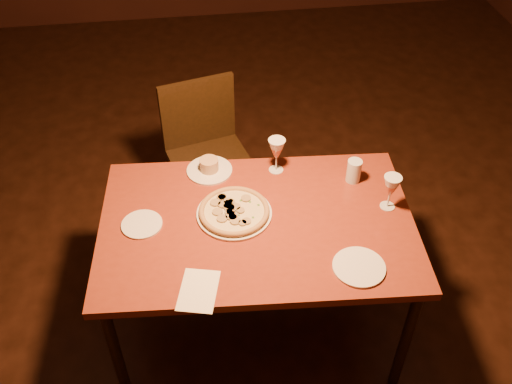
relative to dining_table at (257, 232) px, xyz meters
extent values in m
plane|color=#321910|center=(-0.13, 0.10, -0.66)|extent=(7.00, 7.00, 0.00)
cube|color=maroon|center=(0.00, 0.00, 0.04)|extent=(1.40, 0.96, 0.04)
cylinder|color=black|center=(-0.64, -0.33, -0.32)|extent=(0.05, 0.05, 0.68)
cylinder|color=black|center=(-0.58, 0.42, -0.32)|extent=(0.05, 0.05, 0.68)
cylinder|color=black|center=(0.58, -0.42, -0.32)|extent=(0.05, 0.05, 0.68)
cylinder|color=black|center=(0.64, 0.33, -0.32)|extent=(0.05, 0.05, 0.68)
cube|color=black|center=(-0.15, 0.75, -0.21)|extent=(0.51, 0.51, 0.04)
cube|color=black|center=(-0.20, 0.94, 0.01)|extent=(0.41, 0.13, 0.40)
cylinder|color=black|center=(-0.27, 0.55, -0.44)|extent=(0.04, 0.04, 0.43)
cylinder|color=black|center=(-0.35, 0.88, -0.44)|extent=(0.04, 0.04, 0.43)
cylinder|color=black|center=(0.06, 0.63, -0.44)|extent=(0.04, 0.04, 0.43)
cylinder|color=black|center=(-0.02, 0.96, -0.44)|extent=(0.04, 0.04, 0.43)
cylinder|color=silver|center=(-0.09, 0.06, 0.07)|extent=(0.33, 0.33, 0.01)
cylinder|color=beige|center=(-0.09, 0.06, 0.08)|extent=(0.30, 0.30, 0.01)
torus|color=#B07B4C|center=(-0.09, 0.06, 0.09)|extent=(0.31, 0.31, 0.02)
cylinder|color=silver|center=(-0.17, 0.37, 0.07)|extent=(0.21, 0.21, 0.01)
cylinder|color=tan|center=(-0.17, 0.37, 0.10)|extent=(0.09, 0.09, 0.06)
cylinder|color=silver|center=(0.48, 0.21, 0.12)|extent=(0.07, 0.07, 0.11)
cylinder|color=silver|center=(-0.49, 0.05, 0.07)|extent=(0.17, 0.17, 0.01)
cylinder|color=silver|center=(0.36, -0.31, 0.07)|extent=(0.21, 0.21, 0.01)
cube|color=white|center=(-0.27, -0.33, 0.06)|extent=(0.19, 0.23, 0.00)
camera|label=1|loc=(-0.25, -1.70, 1.79)|focal=40.00mm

